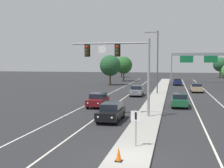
{
  "coord_description": "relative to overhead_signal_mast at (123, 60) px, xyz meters",
  "views": [
    {
      "loc": [
        2.27,
        -14.89,
        5.2
      ],
      "look_at": [
        -3.2,
        10.69,
        3.2
      ],
      "focal_mm": 46.33,
      "sensor_mm": 36.0,
      "label": 1
    }
  ],
  "objects": [
    {
      "name": "median_island",
      "position": [
        2.38,
        6.13,
        -5.27
      ],
      "size": [
        2.4,
        110.0,
        0.15
      ],
      "primitive_type": "cube",
      "color": "#9E9B93",
      "rests_on": "ground"
    },
    {
      "name": "car_receding_green",
      "position": [
        5.38,
        7.28,
        -4.52
      ],
      "size": [
        1.84,
        4.48,
        1.58
      ],
      "color": "#195633",
      "rests_on": "ground"
    },
    {
      "name": "overhead_signal_mast",
      "position": [
        0.0,
        0.0,
        0.0
      ],
      "size": [
        7.5,
        0.44,
        7.2
      ],
      "color": "gray",
      "rests_on": "median_island"
    },
    {
      "name": "traffic_cone_median_nose",
      "position": [
        1.98,
        -12.64,
        -4.83
      ],
      "size": [
        0.36,
        0.36,
        0.74
      ],
      "color": "black",
      "rests_on": "median_island"
    },
    {
      "name": "edge_stripe_left",
      "position": [
        -5.62,
        13.13,
        -5.34
      ],
      "size": [
        0.14,
        100.0,
        0.01
      ],
      "primitive_type": "cube",
      "color": "silver",
      "rests_on": "ground"
    },
    {
      "name": "edge_stripe_right",
      "position": [
        10.38,
        13.13,
        -5.34
      ],
      "size": [
        0.14,
        100.0,
        0.01
      ],
      "primitive_type": "cube",
      "color": "silver",
      "rests_on": "ground"
    },
    {
      "name": "car_receding_tan",
      "position": [
        8.52,
        24.71,
        -4.52
      ],
      "size": [
        1.83,
        4.48,
        1.58
      ],
      "color": "tan",
      "rests_on": "ground"
    },
    {
      "name": "tree_far_left_a",
      "position": [
        -8.53,
        49.84,
        -0.98
      ],
      "size": [
        4.61,
        4.61,
        6.67
      ],
      "color": "#4C3823",
      "rests_on": "ground"
    },
    {
      "name": "car_oncoming_darkred",
      "position": [
        -3.92,
        5.43,
        -4.52
      ],
      "size": [
        1.86,
        4.49,
        1.58
      ],
      "color": "#5B0F14",
      "rests_on": "ground"
    },
    {
      "name": "car_oncoming_black",
      "position": [
        -0.7,
        -2.09,
        -4.52
      ],
      "size": [
        1.87,
        4.49,
        1.58
      ],
      "color": "black",
      "rests_on": "ground"
    },
    {
      "name": "car_oncoming_grey",
      "position": [
        -0.85,
        17.2,
        -4.52
      ],
      "size": [
        1.91,
        4.51,
        1.58
      ],
      "color": "slate",
      "rests_on": "ground"
    },
    {
      "name": "car_receding_navy",
      "position": [
        5.46,
        39.35,
        -4.52
      ],
      "size": [
        1.89,
        4.5,
        1.58
      ],
      "color": "#141E4C",
      "rests_on": "ground"
    },
    {
      "name": "street_lamp_median",
      "position": [
        1.87,
        20.05,
        0.45
      ],
      "size": [
        2.58,
        0.28,
        10.0
      ],
      "color": "#4C4C51",
      "rests_on": "median_island"
    },
    {
      "name": "tree_far_left_c",
      "position": [
        -9.27,
        36.36,
        -0.93
      ],
      "size": [
        4.67,
        4.67,
        6.75
      ],
      "color": "#4C3823",
      "rests_on": "ground"
    },
    {
      "name": "highway_sign_gantry",
      "position": [
        10.58,
        47.39,
        0.82
      ],
      "size": [
        13.28,
        0.42,
        7.5
      ],
      "color": "gray",
      "rests_on": "ground"
    },
    {
      "name": "ground_plane",
      "position": [
        2.38,
        -11.87,
        -5.34
      ],
      "size": [
        260.0,
        260.0,
        0.0
      ],
      "primitive_type": "plane",
      "color": "#28282B"
    },
    {
      "name": "lane_stripe_oncoming_center",
      "position": [
        -2.32,
        13.13,
        -5.34
      ],
      "size": [
        0.14,
        100.0,
        0.01
      ],
      "primitive_type": "cube",
      "color": "silver",
      "rests_on": "ground"
    },
    {
      "name": "median_sign_post",
      "position": [
        2.49,
        -9.86,
        -3.75
      ],
      "size": [
        0.6,
        0.1,
        2.2
      ],
      "color": "gray",
      "rests_on": "median_island"
    },
    {
      "name": "tree_far_right_c",
      "position": [
        19.41,
        72.23,
        -0.99
      ],
      "size": [
        4.61,
        4.61,
        6.67
      ],
      "color": "#4C3823",
      "rests_on": "ground"
    },
    {
      "name": "tree_far_left_b",
      "position": [
        -12.57,
        69.25,
        -1.83
      ],
      "size": [
        3.72,
        3.72,
        5.39
      ],
      "color": "#4C3823",
      "rests_on": "ground"
    },
    {
      "name": "lane_stripe_receding_center",
      "position": [
        7.08,
        13.13,
        -5.34
      ],
      "size": [
        0.14,
        100.0,
        0.01
      ],
      "primitive_type": "cube",
      "color": "silver",
      "rests_on": "ground"
    }
  ]
}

